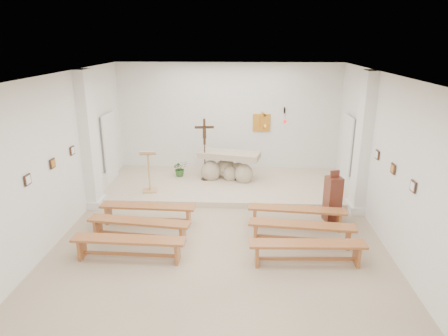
# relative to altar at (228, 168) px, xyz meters

# --- Properties ---
(ground) EXTENTS (7.00, 10.00, 0.00)m
(ground) POSITION_rel_altar_xyz_m (-0.05, -3.84, -0.51)
(ground) COLOR tan
(ground) RESTS_ON ground
(wall_left) EXTENTS (0.02, 10.00, 3.50)m
(wall_left) POSITION_rel_altar_xyz_m (-3.54, -3.84, 1.24)
(wall_left) COLOR white
(wall_left) RESTS_ON ground
(wall_right) EXTENTS (0.02, 10.00, 3.50)m
(wall_right) POSITION_rel_altar_xyz_m (3.44, -3.84, 1.24)
(wall_right) COLOR white
(wall_right) RESTS_ON ground
(wall_back) EXTENTS (7.00, 0.02, 3.50)m
(wall_back) POSITION_rel_altar_xyz_m (-0.05, 1.15, 1.24)
(wall_back) COLOR white
(wall_back) RESTS_ON ground
(ceiling) EXTENTS (7.00, 10.00, 0.02)m
(ceiling) POSITION_rel_altar_xyz_m (-0.05, -3.84, 2.98)
(ceiling) COLOR silver
(ceiling) RESTS_ON wall_back
(sanctuary_platform) EXTENTS (6.98, 3.00, 0.15)m
(sanctuary_platform) POSITION_rel_altar_xyz_m (-0.05, -0.34, -0.43)
(sanctuary_platform) COLOR #C6B298
(sanctuary_platform) RESTS_ON ground
(pilaster_left) EXTENTS (0.26, 0.55, 3.50)m
(pilaster_left) POSITION_rel_altar_xyz_m (-3.42, -1.84, 1.24)
(pilaster_left) COLOR white
(pilaster_left) RESTS_ON ground
(pilaster_right) EXTENTS (0.26, 0.55, 3.50)m
(pilaster_right) POSITION_rel_altar_xyz_m (3.32, -1.84, 1.24)
(pilaster_right) COLOR white
(pilaster_right) RESTS_ON ground
(gold_wall_relief) EXTENTS (0.55, 0.04, 0.55)m
(gold_wall_relief) POSITION_rel_altar_xyz_m (1.00, 1.12, 1.14)
(gold_wall_relief) COLOR gold
(gold_wall_relief) RESTS_ON wall_back
(sanctuary_lamp) EXTENTS (0.11, 0.36, 0.44)m
(sanctuary_lamp) POSITION_rel_altar_xyz_m (1.70, 0.87, 1.30)
(sanctuary_lamp) COLOR black
(sanctuary_lamp) RESTS_ON wall_back
(station_frame_left_front) EXTENTS (0.03, 0.20, 0.20)m
(station_frame_left_front) POSITION_rel_altar_xyz_m (-3.52, -4.64, 1.21)
(station_frame_left_front) COLOR #3B241A
(station_frame_left_front) RESTS_ON wall_left
(station_frame_left_mid) EXTENTS (0.03, 0.20, 0.20)m
(station_frame_left_mid) POSITION_rel_altar_xyz_m (-3.52, -3.64, 1.21)
(station_frame_left_mid) COLOR #3B241A
(station_frame_left_mid) RESTS_ON wall_left
(station_frame_left_rear) EXTENTS (0.03, 0.20, 0.20)m
(station_frame_left_rear) POSITION_rel_altar_xyz_m (-3.52, -2.64, 1.21)
(station_frame_left_rear) COLOR #3B241A
(station_frame_left_rear) RESTS_ON wall_left
(station_frame_right_front) EXTENTS (0.03, 0.20, 0.20)m
(station_frame_right_front) POSITION_rel_altar_xyz_m (3.42, -4.64, 1.21)
(station_frame_right_front) COLOR #3B241A
(station_frame_right_front) RESTS_ON wall_right
(station_frame_right_mid) EXTENTS (0.03, 0.20, 0.20)m
(station_frame_right_mid) POSITION_rel_altar_xyz_m (3.42, -3.64, 1.21)
(station_frame_right_mid) COLOR #3B241A
(station_frame_right_mid) RESTS_ON wall_right
(station_frame_right_rear) EXTENTS (0.03, 0.20, 0.20)m
(station_frame_right_rear) POSITION_rel_altar_xyz_m (3.42, -2.64, 1.21)
(station_frame_right_rear) COLOR #3B241A
(station_frame_right_rear) RESTS_ON wall_right
(radiator_left) EXTENTS (0.10, 0.85, 0.52)m
(radiator_left) POSITION_rel_altar_xyz_m (-3.48, -1.14, -0.24)
(radiator_left) COLOR silver
(radiator_left) RESTS_ON ground
(radiator_right) EXTENTS (0.10, 0.85, 0.52)m
(radiator_right) POSITION_rel_altar_xyz_m (3.38, -1.14, -0.24)
(radiator_right) COLOR silver
(radiator_right) RESTS_ON ground
(altar) EXTENTS (1.90, 1.07, 0.93)m
(altar) POSITION_rel_altar_xyz_m (0.00, 0.00, 0.00)
(altar) COLOR #B8AB8C
(altar) RESTS_ON sanctuary_platform
(lectern) EXTENTS (0.48, 0.43, 1.20)m
(lectern) POSITION_rel_altar_xyz_m (-2.13, -1.14, 0.24)
(lectern) COLOR tan
(lectern) RESTS_ON sanctuary_platform
(crucifix_stand) EXTENTS (0.56, 0.24, 1.85)m
(crucifix_stand) POSITION_rel_altar_xyz_m (-0.70, -0.10, 0.71)
(crucifix_stand) COLOR #332010
(crucifix_stand) RESTS_ON sanctuary_platform
(potted_plant) EXTENTS (0.57, 0.55, 0.49)m
(potted_plant) POSITION_rel_altar_xyz_m (-1.49, 0.19, -0.11)
(potted_plant) COLOR #305F26
(potted_plant) RESTS_ON sanctuary_platform
(donation_pedestal) EXTENTS (0.42, 0.42, 1.27)m
(donation_pedestal) POSITION_rel_altar_xyz_m (2.58, -2.43, 0.05)
(donation_pedestal) COLOR #592919
(donation_pedestal) RESTS_ON ground
(bench_left_front) EXTENTS (2.24, 0.43, 0.47)m
(bench_left_front) POSITION_rel_altar_xyz_m (-1.78, -2.84, -0.15)
(bench_left_front) COLOR #A15B2E
(bench_left_front) RESTS_ON ground
(bench_right_front) EXTENTS (2.26, 0.56, 0.47)m
(bench_right_front) POSITION_rel_altar_xyz_m (1.69, -2.84, -0.15)
(bench_right_front) COLOR #A15B2E
(bench_right_front) RESTS_ON ground
(bench_left_second) EXTENTS (2.26, 0.62, 0.47)m
(bench_left_second) POSITION_rel_altar_xyz_m (-1.78, -3.65, -0.15)
(bench_left_second) COLOR #A15B2E
(bench_left_second) RESTS_ON ground
(bench_right_second) EXTENTS (2.26, 0.58, 0.47)m
(bench_right_second) POSITION_rel_altar_xyz_m (1.69, -3.65, -0.15)
(bench_right_second) COLOR #A15B2E
(bench_right_second) RESTS_ON ground
(bench_left_third) EXTENTS (2.24, 0.43, 0.47)m
(bench_left_third) POSITION_rel_altar_xyz_m (-1.78, -4.47, -0.15)
(bench_left_third) COLOR #A15B2E
(bench_left_third) RESTS_ON ground
(bench_right_third) EXTENTS (2.25, 0.44, 0.47)m
(bench_right_third) POSITION_rel_altar_xyz_m (1.69, -4.47, -0.15)
(bench_right_third) COLOR #A15B2E
(bench_right_third) RESTS_ON ground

